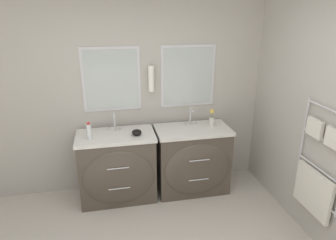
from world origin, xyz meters
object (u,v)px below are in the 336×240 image
Objects in this scene: vanity_right at (193,160)px; amenity_bowl at (137,132)px; flower_vase at (212,119)px; toiletry_bottle at (89,131)px; vanity_left at (118,167)px.

vanity_right is 7.87× the size of amenity_bowl.
toiletry_bottle is at bearing -175.24° from flower_vase.
vanity_left is at bearing -176.57° from flower_vase.
toiletry_bottle reaches higher than vanity_left.
flower_vase is (1.23, 0.07, 0.53)m from vanity_left.
vanity_left is 0.97m from vanity_right.
flower_vase is at bearing 15.84° from vanity_right.
toiletry_bottle is (-1.27, -0.05, 0.53)m from vanity_right.
flower_vase reaches higher than vanity_left.
vanity_left is 0.53m from amenity_bowl.
amenity_bowl is (-0.72, -0.04, 0.47)m from vanity_right.
vanity_right is 4.17× the size of flower_vase.
vanity_right is at bearing 0.00° from vanity_left.
vanity_right is 0.59m from flower_vase.
toiletry_bottle reaches higher than vanity_right.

